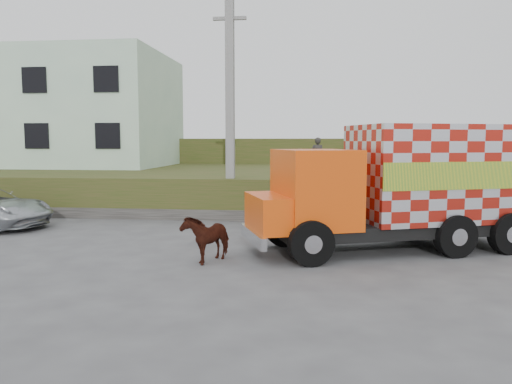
# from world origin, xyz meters

# --- Properties ---
(ground) EXTENTS (120.00, 120.00, 0.00)m
(ground) POSITION_xyz_m (0.00, 0.00, 0.00)
(ground) COLOR #474749
(ground) RESTS_ON ground
(embankment) EXTENTS (40.00, 12.00, 1.50)m
(embankment) POSITION_xyz_m (0.00, 10.00, 0.75)
(embankment) COLOR #314416
(embankment) RESTS_ON ground
(embankment_far) EXTENTS (40.00, 12.00, 3.00)m
(embankment_far) POSITION_xyz_m (0.00, 22.00, 1.50)
(embankment_far) COLOR #314416
(embankment_far) RESTS_ON ground
(retaining_strip) EXTENTS (16.00, 0.50, 0.40)m
(retaining_strip) POSITION_xyz_m (-2.00, 4.20, 0.20)
(retaining_strip) COLOR #595651
(retaining_strip) RESTS_ON ground
(building) EXTENTS (10.00, 8.00, 6.00)m
(building) POSITION_xyz_m (-11.00, 13.00, 4.50)
(building) COLOR silver
(building) RESTS_ON embankment
(utility_pole) EXTENTS (1.20, 0.30, 8.00)m
(utility_pole) POSITION_xyz_m (-1.00, 4.60, 4.08)
(utility_pole) COLOR gray
(utility_pole) RESTS_ON ground
(cargo_truck) EXTENTS (7.69, 4.65, 3.28)m
(cargo_truck) POSITION_xyz_m (4.39, -0.07, 1.69)
(cargo_truck) COLOR black
(cargo_truck) RESTS_ON ground
(cow) EXTENTS (1.12, 1.49, 1.14)m
(cow) POSITION_xyz_m (-0.50, -1.89, 0.57)
(cow) COLOR black
(cow) RESTS_ON ground
(pedestrian) EXTENTS (0.63, 0.51, 1.51)m
(pedestrian) POSITION_xyz_m (2.19, 6.95, 2.25)
(pedestrian) COLOR #2C2927
(pedestrian) RESTS_ON embankment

